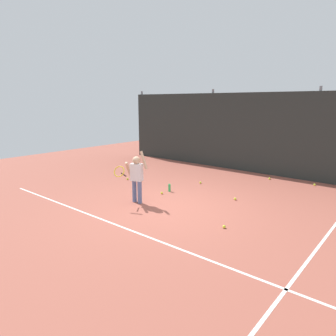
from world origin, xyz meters
TOP-DOWN VIEW (x-y plane):
  - ground_plane at (0.00, 0.00)m, footprint 20.00×20.00m
  - court_line_baseline at (0.00, -1.56)m, footprint 9.00×0.05m
  - court_line_sideline at (3.40, 1.00)m, footprint 0.05×9.00m
  - back_fence_windscreen at (0.00, 4.96)m, footprint 11.92×0.08m
  - fence_post_0 at (-5.81, 5.02)m, footprint 0.09×0.09m
  - fence_post_1 at (-1.94, 5.02)m, footprint 0.09×0.09m
  - fence_post_2 at (1.94, 5.02)m, footprint 0.09×0.09m
  - tennis_player at (-0.88, -0.26)m, footprint 0.57×0.74m
  - water_bottle at (-0.86, 1.06)m, footprint 0.07×0.07m
  - tennis_ball_0 at (0.82, 4.29)m, footprint 0.07×0.07m
  - tennis_ball_1 at (2.20, 4.40)m, footprint 0.07×0.07m
  - tennis_ball_2 at (0.98, 1.56)m, footprint 0.07×0.07m
  - tennis_ball_3 at (1.68, -0.25)m, footprint 0.07×0.07m
  - tennis_ball_4 at (-0.86, 0.72)m, footprint 0.07×0.07m
  - tennis_ball_5 at (-0.66, 2.36)m, footprint 0.07×0.07m
  - tennis_ball_6 at (-3.55, 2.40)m, footprint 0.07×0.07m
  - tennis_ball_7 at (-2.78, 1.20)m, footprint 0.07×0.07m

SIDE VIEW (x-z plane):
  - ground_plane at x=0.00m, z-range 0.00..0.00m
  - court_line_baseline at x=0.00m, z-range 0.00..0.00m
  - court_line_sideline at x=3.40m, z-range 0.00..0.00m
  - tennis_ball_0 at x=0.82m, z-range 0.00..0.07m
  - tennis_ball_1 at x=2.20m, z-range 0.00..0.07m
  - tennis_ball_2 at x=0.98m, z-range 0.00..0.07m
  - tennis_ball_3 at x=1.68m, z-range 0.00..0.07m
  - tennis_ball_4 at x=-0.86m, z-range 0.00..0.07m
  - tennis_ball_5 at x=-0.66m, z-range 0.00..0.07m
  - tennis_ball_6 at x=-3.55m, z-range 0.00..0.07m
  - tennis_ball_7 at x=-2.78m, z-range 0.00..0.07m
  - water_bottle at x=-0.86m, z-range 0.00..0.22m
  - tennis_player at x=-0.88m, z-range 0.05..1.40m
  - back_fence_windscreen at x=0.00m, z-range 0.00..2.87m
  - fence_post_0 at x=-5.81m, z-range 0.00..3.02m
  - fence_post_1 at x=-1.94m, z-range 0.00..3.02m
  - fence_post_2 at x=1.94m, z-range 0.00..3.02m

